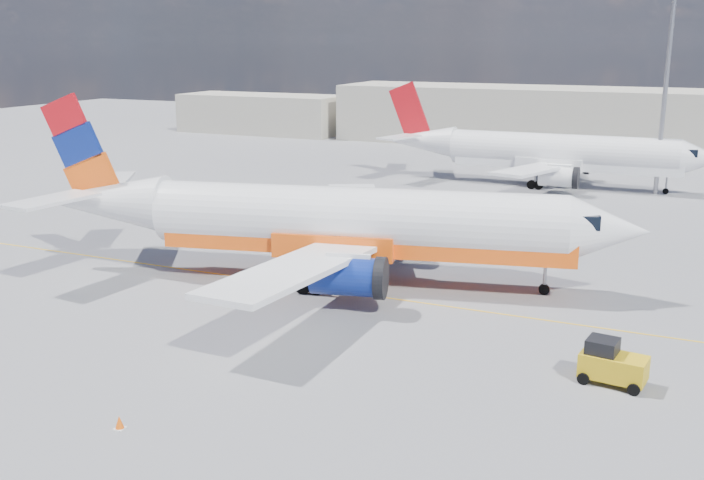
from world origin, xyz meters
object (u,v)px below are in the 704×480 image
at_px(second_jet, 551,153).
at_px(main_jet, 337,222).
at_px(traffic_cone, 119,423).
at_px(gse_tug, 611,363).

bearing_deg(second_jet, main_jet, -100.02).
xyz_separation_m(main_jet, traffic_cone, (0.40, -20.48, -3.51)).
distance_m(main_jet, traffic_cone, 20.79).
bearing_deg(main_jet, gse_tug, -38.88).
height_order(second_jet, gse_tug, second_jet).
xyz_separation_m(gse_tug, traffic_cone, (-16.66, -12.02, -0.66)).
bearing_deg(traffic_cone, gse_tug, 35.82).
height_order(second_jet, traffic_cone, second_jet).
bearing_deg(main_jet, second_jet, 68.95).
distance_m(main_jet, gse_tug, 19.25).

